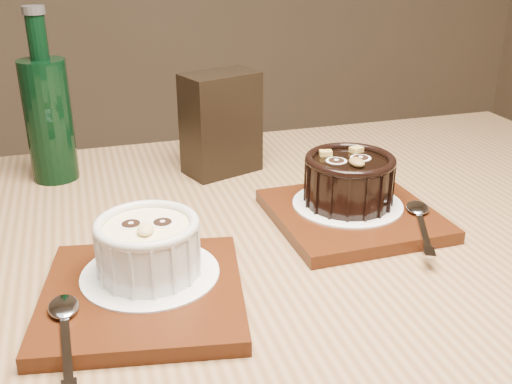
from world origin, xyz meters
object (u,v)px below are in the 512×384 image
Objects in this scene: ramekin_dark at (349,178)px; tray_left at (143,295)px; ramekin_white at (148,244)px; green_bottle at (48,116)px; table at (242,329)px; tray_right at (352,215)px; condiment_stand at (221,124)px.

tray_left is at bearing -157.81° from ramekin_dark.
ramekin_dark is at bearing 30.52° from ramekin_white.
table is at bearing -54.46° from green_bottle.
green_bottle reaches higher than tray_right.
tray_right is (0.24, 0.09, -0.04)m from ramekin_white.
ramekin_white is (-0.10, -0.04, 0.14)m from table.
table is at bearing -160.31° from tray_right.
ramekin_white is 0.69× the size of condiment_stand.
ramekin_white is at bearing -113.64° from condiment_stand.
condiment_stand reaches higher than tray_right.
green_bottle is at bearing 115.52° from ramekin_white.
ramekin_dark is (0.25, 0.12, 0.04)m from tray_left.
tray_right is at bearing 27.58° from ramekin_white.
tray_left is 1.86× the size of ramekin_white.
tray_left is 0.79× the size of green_bottle.
tray_left and tray_right have the same top height.
tray_left is at bearing -105.29° from ramekin_white.
ramekin_white is 0.31m from condiment_stand.
green_bottle is (-0.23, 0.03, 0.02)m from condiment_stand.
ramekin_white is at bearing 67.25° from tray_left.
condiment_stand is (-0.12, 0.20, 0.06)m from tray_right.
tray_right reaches higher than table.
tray_left is 0.36m from green_bottle.
green_bottle reaches higher than ramekin_dark.
ramekin_dark is 0.40m from green_bottle.
tray_left is (-0.11, -0.06, 0.10)m from table.
table is 0.21m from ramekin_dark.
ramekin_white reaches higher than table.
ramekin_white reaches higher than tray_left.
tray_right is (0.15, 0.05, 0.10)m from table.
tray_left is at bearing -151.01° from table.
green_bottle reaches higher than condiment_stand.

